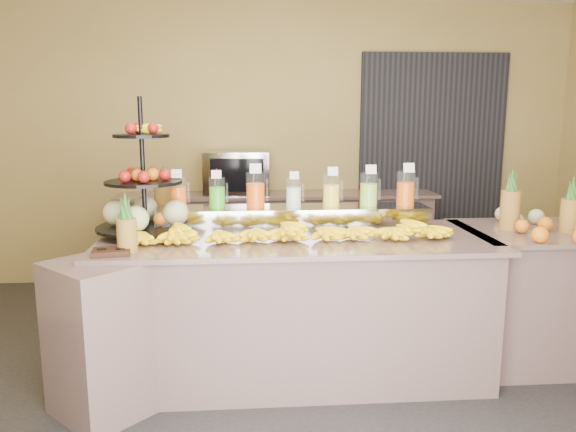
{
  "coord_description": "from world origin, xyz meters",
  "views": [
    {
      "loc": [
        -0.33,
        -3.2,
        1.73
      ],
      "look_at": [
        -0.06,
        0.3,
        1.07
      ],
      "focal_mm": 35.0,
      "sensor_mm": 36.0,
      "label": 1
    }
  ],
  "objects": [
    {
      "name": "ground",
      "position": [
        0.0,
        0.0,
        0.0
      ],
      "size": [
        6.0,
        6.0,
        0.0
      ],
      "primitive_type": "plane",
      "color": "black",
      "rests_on": "ground"
    },
    {
      "name": "room_envelope",
      "position": [
        0.19,
        0.79,
        1.88
      ],
      "size": [
        6.04,
        5.02,
        2.82
      ],
      "color": "olive",
      "rests_on": "ground"
    },
    {
      "name": "buffet_counter",
      "position": [
        -0.12,
        0.26,
        0.47
      ],
      "size": [
        2.75,
        1.25,
        0.93
      ],
      "color": "gray",
      "rests_on": "ground"
    },
    {
      "name": "right_counter",
      "position": [
        1.7,
        0.4,
        0.47
      ],
      "size": [
        1.08,
        0.88,
        0.93
      ],
      "color": "gray",
      "rests_on": "ground"
    },
    {
      "name": "back_ledge",
      "position": [
        0.0,
        2.25,
        0.47
      ],
      "size": [
        3.1,
        0.55,
        0.93
      ],
      "color": "gray",
      "rests_on": "ground"
    },
    {
      "name": "pitcher_tray",
      "position": [
        0.01,
        0.58,
        1.01
      ],
      "size": [
        1.85,
        0.3,
        0.15
      ],
      "primitive_type": "cube",
      "color": "gray",
      "rests_on": "buffet_counter"
    },
    {
      "name": "juice_pitcher_orange_a",
      "position": [
        -0.77,
        0.58,
        1.17
      ],
      "size": [
        0.12,
        0.12,
        0.28
      ],
      "color": "silver",
      "rests_on": "pitcher_tray"
    },
    {
      "name": "juice_pitcher_green",
      "position": [
        -0.51,
        0.58,
        1.17
      ],
      "size": [
        0.11,
        0.12,
        0.27
      ],
      "color": "silver",
      "rests_on": "pitcher_tray"
    },
    {
      "name": "juice_pitcher_orange_b",
      "position": [
        -0.25,
        0.58,
        1.19
      ],
      "size": [
        0.13,
        0.13,
        0.31
      ],
      "color": "silver",
      "rests_on": "pitcher_tray"
    },
    {
      "name": "juice_pitcher_milk",
      "position": [
        0.01,
        0.58,
        1.17
      ],
      "size": [
        0.11,
        0.11,
        0.26
      ],
      "color": "silver",
      "rests_on": "pitcher_tray"
    },
    {
      "name": "juice_pitcher_lemon",
      "position": [
        0.27,
        0.58,
        1.18
      ],
      "size": [
        0.12,
        0.12,
        0.29
      ],
      "color": "silver",
      "rests_on": "pitcher_tray"
    },
    {
      "name": "juice_pitcher_lime",
      "position": [
        0.53,
        0.58,
        1.18
      ],
      "size": [
        0.12,
        0.13,
        0.3
      ],
      "color": "silver",
      "rests_on": "pitcher_tray"
    },
    {
      "name": "juice_pitcher_orange_c",
      "position": [
        0.79,
        0.58,
        1.18
      ],
      "size": [
        0.13,
        0.13,
        0.31
      ],
      "color": "silver",
      "rests_on": "pitcher_tray"
    },
    {
      "name": "banana_heap",
      "position": [
        -0.07,
        0.22,
        0.99
      ],
      "size": [
        2.02,
        0.18,
        0.17
      ],
      "color": "#FFED0C",
      "rests_on": "buffet_counter"
    },
    {
      "name": "fruit_stand",
      "position": [
        -0.94,
        0.46,
        1.16
      ],
      "size": [
        0.8,
        0.8,
        0.89
      ],
      "rotation": [
        0.0,
        0.0,
        -0.32
      ],
      "color": "black",
      "rests_on": "buffet_counter"
    },
    {
      "name": "condiment_caddy",
      "position": [
        -1.08,
        -0.06,
        0.95
      ],
      "size": [
        0.23,
        0.18,
        0.03
      ],
      "primitive_type": "cube",
      "rotation": [
        0.0,
        0.0,
        0.15
      ],
      "color": "black",
      "rests_on": "buffet_counter"
    },
    {
      "name": "pineapple_left_a",
      "position": [
        -1.0,
        -0.0,
        1.06
      ],
      "size": [
        0.11,
        0.11,
        0.35
      ],
      "rotation": [
        0.0,
        0.0,
        0.06
      ],
      "color": "brown",
      "rests_on": "buffet_counter"
    },
    {
      "name": "pineapple_left_b",
      "position": [
        -0.89,
        0.79,
        1.1
      ],
      "size": [
        0.16,
        0.16,
        0.45
      ],
      "rotation": [
        0.0,
        0.0,
        -0.11
      ],
      "color": "brown",
      "rests_on": "buffet_counter"
    },
    {
      "name": "right_fruit_pile",
      "position": [
        1.63,
        0.26,
        1.01
      ],
      "size": [
        0.5,
        0.48,
        0.27
      ],
      "color": "brown",
      "rests_on": "right_counter"
    },
    {
      "name": "oven_warmer",
      "position": [
        -0.4,
        2.25,
        1.14
      ],
      "size": [
        0.65,
        0.47,
        0.41
      ],
      "primitive_type": "cube",
      "rotation": [
        0.0,
        0.0,
        -0.06
      ],
      "color": "gray",
      "rests_on": "back_ledge"
    }
  ]
}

